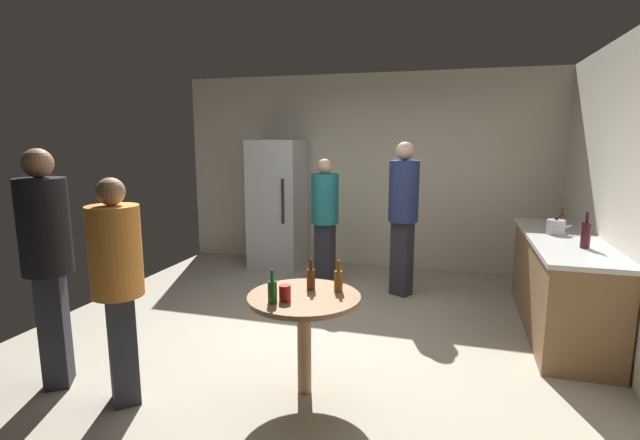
{
  "coord_description": "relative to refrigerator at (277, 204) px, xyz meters",
  "views": [
    {
      "loc": [
        1.27,
        -3.93,
        1.83
      ],
      "look_at": [
        0.08,
        0.18,
        1.07
      ],
      "focal_mm": 26.26,
      "sensor_mm": 36.0,
      "label": 1
    }
  ],
  "objects": [
    {
      "name": "plastic_cup_red",
      "position": [
        1.34,
        -3.29,
        -0.11
      ],
      "size": [
        0.08,
        0.08,
        0.11
      ],
      "primitive_type": "cylinder",
      "color": "red",
      "rests_on": "foreground_table"
    },
    {
      "name": "person_in_black_shirt",
      "position": [
        -0.37,
        -3.56,
        0.13
      ],
      "size": [
        0.47,
        0.47,
        1.76
      ],
      "rotation": [
        0.0,
        0.0,
        0.56
      ],
      "color": "#2D2D38",
      "rests_on": "ground_plane"
    },
    {
      "name": "ground_plane",
      "position": [
        1.14,
        -2.2,
        -0.95
      ],
      "size": [
        5.2,
        5.2,
        0.1
      ],
      "primitive_type": "cube",
      "color": "#B2A893"
    },
    {
      "name": "person_in_orange_shirt",
      "position": [
        0.26,
        -3.61,
        0.02
      ],
      "size": [
        0.48,
        0.48,
        1.57
      ],
      "rotation": [
        0.0,
        0.0,
        0.79
      ],
      "color": "#2D2D38",
      "rests_on": "ground_plane"
    },
    {
      "name": "foreground_table",
      "position": [
        1.43,
        -3.15,
        -0.27
      ],
      "size": [
        0.8,
        0.8,
        0.73
      ],
      "color": "olive",
      "rests_on": "ground_plane"
    },
    {
      "name": "beer_bottle_on_counter",
      "position": [
        3.46,
        -0.97,
        0.08
      ],
      "size": [
        0.06,
        0.06,
        0.23
      ],
      "color": "#593314",
      "rests_on": "kitchen_counter"
    },
    {
      "name": "beer_bottle_brown",
      "position": [
        1.43,
        -3.01,
        -0.08
      ],
      "size": [
        0.06,
        0.06,
        0.23
      ],
      "color": "#593314",
      "rests_on": "foreground_table"
    },
    {
      "name": "beer_bottle_amber",
      "position": [
        1.64,
        -2.99,
        -0.08
      ],
      "size": [
        0.06,
        0.06,
        0.23
      ],
      "color": "#8C5919",
      "rests_on": "foreground_table"
    },
    {
      "name": "wall_back",
      "position": [
        1.14,
        0.43,
        0.45
      ],
      "size": [
        5.32,
        0.06,
        2.7
      ],
      "primitive_type": "cube",
      "color": "silver",
      "rests_on": "ground_plane"
    },
    {
      "name": "beer_bottle_green",
      "position": [
        1.27,
        -3.35,
        -0.08
      ],
      "size": [
        0.06,
        0.06,
        0.23
      ],
      "color": "#26662D",
      "rests_on": "foreground_table"
    },
    {
      "name": "kitchen_counter",
      "position": [
        3.42,
        -1.38,
        -0.45
      ],
      "size": [
        0.64,
        2.14,
        0.9
      ],
      "color": "olive",
      "rests_on": "ground_plane"
    },
    {
      "name": "wine_bottle_on_counter",
      "position": [
        3.49,
        -1.77,
        0.12
      ],
      "size": [
        0.08,
        0.08,
        0.31
      ],
      "color": "#3F141E",
      "rests_on": "kitchen_counter"
    },
    {
      "name": "kettle",
      "position": [
        3.37,
        -1.2,
        0.07
      ],
      "size": [
        0.24,
        0.17,
        0.18
      ],
      "color": "#B2B2B7",
      "rests_on": "kitchen_counter"
    },
    {
      "name": "refrigerator",
      "position": [
        0.0,
        0.0,
        0.0
      ],
      "size": [
        0.7,
        0.68,
        1.8
      ],
      "color": "silver",
      "rests_on": "ground_plane"
    },
    {
      "name": "person_in_navy_shirt",
      "position": [
        1.85,
        -0.78,
        0.15
      ],
      "size": [
        0.46,
        0.46,
        1.78
      ],
      "rotation": [
        0.0,
        0.0,
        -2.04
      ],
      "color": "#2D2D38",
      "rests_on": "ground_plane"
    },
    {
      "name": "person_in_teal_shirt",
      "position": [
        0.87,
        -0.62,
        0.02
      ],
      "size": [
        0.41,
        0.41,
        1.57
      ],
      "rotation": [
        0.0,
        0.0,
        -1.79
      ],
      "color": "#2D2D38",
      "rests_on": "ground_plane"
    }
  ]
}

